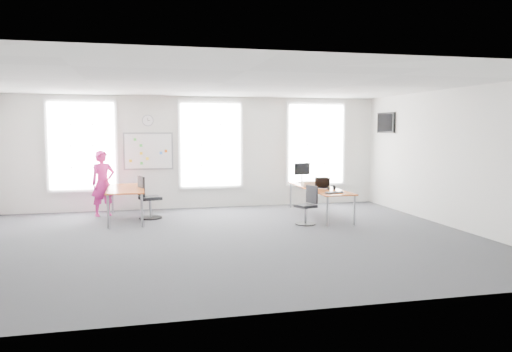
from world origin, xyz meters
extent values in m
plane|color=#26262B|center=(0.00, 0.00, 0.00)|extent=(10.00, 10.00, 0.00)
plane|color=white|center=(0.00, 0.00, 3.00)|extent=(10.00, 10.00, 0.00)
plane|color=silver|center=(0.00, 4.00, 1.50)|extent=(10.00, 0.00, 10.00)
plane|color=silver|center=(0.00, -4.00, 1.50)|extent=(10.00, 0.00, 10.00)
plane|color=silver|center=(5.00, 0.00, 1.50)|extent=(0.00, 10.00, 10.00)
cube|color=silver|center=(-3.00, 3.97, 1.70)|extent=(1.60, 0.06, 2.20)
cube|color=silver|center=(0.30, 3.97, 1.70)|extent=(1.60, 0.06, 2.20)
cube|color=silver|center=(3.30, 3.97, 1.70)|extent=(1.60, 0.06, 2.20)
cube|color=#B65D26|center=(2.72, 2.08, 0.68)|extent=(0.76, 2.84, 0.03)
cylinder|color=gray|center=(2.40, 0.72, 0.33)|extent=(0.05, 0.05, 0.66)
cylinder|color=gray|center=(3.03, 0.72, 0.33)|extent=(0.05, 0.05, 0.66)
cylinder|color=gray|center=(2.40, 3.44, 0.33)|extent=(0.05, 0.05, 0.66)
cylinder|color=gray|center=(3.03, 3.44, 0.33)|extent=(0.05, 0.05, 0.66)
cube|color=#B65D26|center=(-1.91, 2.56, 0.74)|extent=(0.83, 2.07, 0.03)
cylinder|color=gray|center=(-2.27, 1.59, 0.36)|extent=(0.05, 0.05, 0.72)
cylinder|color=gray|center=(-1.56, 1.59, 0.36)|extent=(0.05, 0.05, 0.72)
cylinder|color=gray|center=(-2.27, 3.54, 0.36)|extent=(0.05, 0.05, 0.72)
cylinder|color=gray|center=(-1.56, 3.54, 0.36)|extent=(0.05, 0.05, 0.72)
cylinder|color=black|center=(2.01, 1.05, 0.01)|extent=(0.46, 0.46, 0.03)
cylinder|color=gray|center=(2.01, 1.05, 0.21)|extent=(0.05, 0.05, 0.37)
cube|color=black|center=(2.01, 1.05, 0.42)|extent=(0.50, 0.50, 0.06)
cube|color=black|center=(2.17, 1.11, 0.66)|extent=(0.17, 0.36, 0.40)
cylinder|color=black|center=(-1.36, 2.62, 0.02)|extent=(0.54, 0.54, 0.03)
cylinder|color=gray|center=(-1.36, 2.62, 0.25)|extent=(0.06, 0.06, 0.44)
cube|color=black|center=(-1.36, 2.62, 0.49)|extent=(0.57, 0.57, 0.07)
cube|color=black|center=(-1.56, 2.56, 0.78)|extent=(0.17, 0.44, 0.47)
imported|color=#D2227F|center=(-2.47, 3.27, 0.80)|extent=(0.69, 0.59, 1.61)
cube|color=white|center=(-1.35, 3.97, 1.55)|extent=(1.20, 0.03, 0.90)
cylinder|color=gray|center=(-1.35, 3.97, 2.35)|extent=(0.30, 0.04, 0.30)
cube|color=black|center=(4.95, 3.00, 2.30)|extent=(0.06, 0.90, 0.55)
cube|color=black|center=(2.66, 0.99, 0.70)|extent=(0.44, 0.25, 0.02)
ellipsoid|color=black|center=(2.89, 1.12, 0.71)|extent=(0.09, 0.12, 0.04)
cylinder|color=black|center=(2.84, 1.34, 0.70)|extent=(0.07, 0.07, 0.01)
cylinder|color=black|center=(2.77, 1.61, 0.74)|extent=(0.04, 0.09, 0.09)
cylinder|color=black|center=(2.91, 1.61, 0.74)|extent=(0.04, 0.09, 0.09)
cylinder|color=gold|center=(2.77, 1.61, 0.74)|extent=(0.01, 0.10, 0.10)
cube|color=black|center=(2.84, 1.61, 0.79)|extent=(0.16, 0.02, 0.02)
cube|color=black|center=(2.72, 1.93, 0.83)|extent=(0.34, 0.13, 0.27)
cube|color=#DA4B00|center=(2.72, 1.86, 0.82)|extent=(0.32, 0.14, 0.25)
cube|color=black|center=(2.72, 1.84, 0.83)|extent=(0.34, 0.15, 0.26)
cube|color=#F5E3C3|center=(2.58, 2.44, 0.75)|extent=(0.35, 0.27, 0.12)
cylinder|color=black|center=(2.67, 3.30, 0.70)|extent=(0.19, 0.19, 0.02)
cylinder|color=black|center=(2.67, 3.30, 0.80)|extent=(0.04, 0.04, 0.19)
cube|color=black|center=(2.67, 3.29, 1.06)|extent=(0.47, 0.15, 0.32)
cube|color=black|center=(2.67, 3.27, 1.06)|extent=(0.43, 0.11, 0.28)
camera|label=1|loc=(-1.61, -9.41, 2.13)|focal=35.00mm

